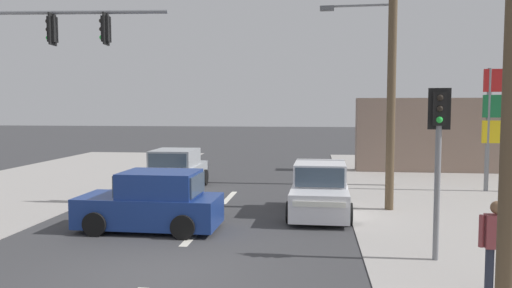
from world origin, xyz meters
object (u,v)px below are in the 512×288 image
object	(u,v)px
traffic_signal_mast	(25,71)
hatchback_oncoming_near	(320,191)
utility_pole_midground_right	(388,27)
hatchback_oncoming_mid	(153,203)
pedestrian_at_kerb	(496,243)
utility_pole_background_right	(389,52)
sedan_kerbside_parked	(175,172)
pedestal_signal_right_kerb	(438,144)

from	to	relation	value
traffic_signal_mast	hatchback_oncoming_near	distance (m)	8.88
utility_pole_midground_right	traffic_signal_mast	size ratio (longest dim) A/B	1.73
hatchback_oncoming_mid	pedestrian_at_kerb	bearing A→B (deg)	-27.76
utility_pole_background_right	pedestrian_at_kerb	world-z (taller)	utility_pole_background_right
utility_pole_background_right	sedan_kerbside_parked	size ratio (longest dim) A/B	2.35
hatchback_oncoming_mid	sedan_kerbside_parked	distance (m)	6.17
utility_pole_midground_right	hatchback_oncoming_mid	bearing A→B (deg)	-152.70
pedestal_signal_right_kerb	hatchback_oncoming_near	size ratio (longest dim) A/B	0.97
hatchback_oncoming_near	sedan_kerbside_parked	distance (m)	6.58
sedan_kerbside_parked	hatchback_oncoming_near	bearing A→B (deg)	-34.33
utility_pole_background_right	pedestrian_at_kerb	distance (m)	12.68
utility_pole_background_right	hatchback_oncoming_mid	size ratio (longest dim) A/B	2.72
pedestrian_at_kerb	utility_pole_midground_right	bearing A→B (deg)	96.82
utility_pole_midground_right	pedestrian_at_kerb	distance (m)	8.45
utility_pole_background_right	pedestrian_at_kerb	xyz separation A→B (m)	(0.10, -11.88, -4.43)
hatchback_oncoming_near	utility_pole_background_right	bearing A→B (deg)	64.51
utility_pole_background_right	pedestal_signal_right_kerb	bearing A→B (deg)	-92.35
utility_pole_midground_right	hatchback_oncoming_near	xyz separation A→B (m)	(-2.01, -0.90, -4.86)
pedestal_signal_right_kerb	utility_pole_midground_right	bearing A→B (deg)	93.76
utility_pole_background_right	pedestrian_at_kerb	size ratio (longest dim) A/B	6.12
utility_pole_midground_right	utility_pole_background_right	xyz separation A→B (m)	(0.74, 4.86, -0.21)
utility_pole_midground_right	hatchback_oncoming_near	size ratio (longest dim) A/B	2.83
utility_pole_midground_right	traffic_signal_mast	world-z (taller)	utility_pole_midground_right
sedan_kerbside_parked	pedestrian_at_kerb	world-z (taller)	pedestrian_at_kerb
utility_pole_background_right	sedan_kerbside_parked	xyz separation A→B (m)	(-8.18, -2.05, -4.65)
traffic_signal_mast	sedan_kerbside_parked	xyz separation A→B (m)	(2.53, 5.60, -3.44)
pedestal_signal_right_kerb	pedestrian_at_kerb	size ratio (longest dim) A/B	2.18
hatchback_oncoming_mid	pedestrian_at_kerb	xyz separation A→B (m)	(7.14, -3.76, 0.22)
pedestrian_at_kerb	hatchback_oncoming_near	bearing A→B (deg)	114.95
utility_pole_midground_right	hatchback_oncoming_near	distance (m)	5.33
utility_pole_midground_right	utility_pole_background_right	bearing A→B (deg)	81.33
hatchback_oncoming_near	hatchback_oncoming_mid	distance (m)	4.90
hatchback_oncoming_mid	pedestal_signal_right_kerb	bearing A→B (deg)	-15.40
utility_pole_midground_right	sedan_kerbside_parked	distance (m)	9.32
utility_pole_midground_right	utility_pole_background_right	distance (m)	4.93
traffic_signal_mast	sedan_kerbside_parked	world-z (taller)	traffic_signal_mast
utility_pole_midground_right	hatchback_oncoming_mid	xyz separation A→B (m)	(-6.30, -3.25, -4.86)
utility_pole_background_right	hatchback_oncoming_near	xyz separation A→B (m)	(-2.75, -5.76, -4.65)
traffic_signal_mast	pedestal_signal_right_kerb	xyz separation A→B (m)	(10.30, -2.30, -1.73)
pedestal_signal_right_kerb	pedestrian_at_kerb	world-z (taller)	pedestal_signal_right_kerb
pedestal_signal_right_kerb	pedestrian_at_kerb	distance (m)	2.49
hatchback_oncoming_near	utility_pole_midground_right	bearing A→B (deg)	24.14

